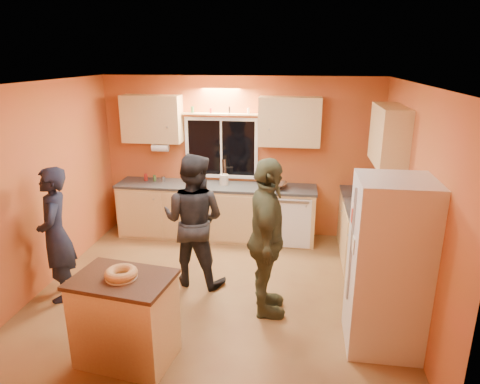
% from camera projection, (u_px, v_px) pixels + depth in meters
% --- Properties ---
extents(ground, '(4.50, 4.50, 0.00)m').
position_uv_depth(ground, '(218.00, 290.00, 5.53)').
color(ground, brown).
rests_on(ground, ground).
extents(room_shell, '(4.54, 4.04, 2.61)m').
position_uv_depth(room_shell, '(231.00, 161.00, 5.41)').
color(room_shell, '#C85533').
rests_on(room_shell, ground).
extents(back_counter, '(4.23, 0.62, 0.90)m').
position_uv_depth(back_counter, '(238.00, 212.00, 6.99)').
color(back_counter, tan).
rests_on(back_counter, ground).
extents(right_counter, '(0.62, 1.84, 0.90)m').
position_uv_depth(right_counter, '(371.00, 251.00, 5.60)').
color(right_counter, tan).
rests_on(right_counter, ground).
extents(refrigerator, '(0.72, 0.70, 1.80)m').
position_uv_depth(refrigerator, '(388.00, 266.00, 4.25)').
color(refrigerator, silver).
rests_on(refrigerator, ground).
extents(island, '(1.01, 0.76, 0.90)m').
position_uv_depth(island, '(125.00, 318.00, 4.15)').
color(island, tan).
rests_on(island, ground).
extents(bundt_pastry, '(0.31, 0.31, 0.09)m').
position_uv_depth(bundt_pastry, '(121.00, 273.00, 4.01)').
color(bundt_pastry, '#AF8E48').
rests_on(bundt_pastry, island).
extents(person_left, '(0.61, 0.72, 1.67)m').
position_uv_depth(person_left, '(56.00, 235.00, 5.15)').
color(person_left, black).
rests_on(person_left, ground).
extents(person_center, '(0.95, 0.80, 1.75)m').
position_uv_depth(person_center, '(194.00, 220.00, 5.49)').
color(person_center, black).
rests_on(person_center, ground).
extents(person_right, '(0.57, 1.13, 1.86)m').
position_uv_depth(person_right, '(267.00, 239.00, 4.79)').
color(person_right, '#373D27').
rests_on(person_right, ground).
extents(mixing_bowl, '(0.41, 0.41, 0.09)m').
position_uv_depth(mixing_bowl, '(275.00, 185.00, 6.73)').
color(mixing_bowl, black).
rests_on(mixing_bowl, back_counter).
extents(utensil_crock, '(0.14, 0.14, 0.17)m').
position_uv_depth(utensil_crock, '(224.00, 180.00, 6.89)').
color(utensil_crock, beige).
rests_on(utensil_crock, back_counter).
extents(potted_plant, '(0.32, 0.29, 0.32)m').
position_uv_depth(potted_plant, '(373.00, 208.00, 5.39)').
color(potted_plant, gray).
rests_on(potted_plant, right_counter).
extents(red_box, '(0.16, 0.12, 0.07)m').
position_uv_depth(red_box, '(371.00, 219.00, 5.35)').
color(red_box, maroon).
rests_on(red_box, right_counter).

